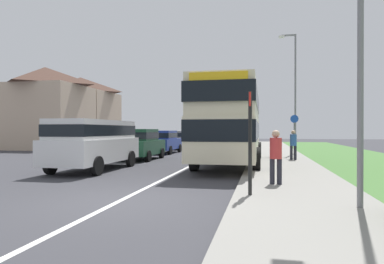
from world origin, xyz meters
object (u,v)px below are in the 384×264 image
at_px(street_lamp_mid, 294,86).
at_px(double_decker_bus, 231,120).
at_px(parked_van_white, 94,140).
at_px(cycle_route_sign, 294,134).
at_px(bus_stop_sign, 250,136).
at_px(parked_car_blue, 163,141).
at_px(pedestrian_walking_away, 293,143).
at_px(parked_car_grey, 184,139).
at_px(street_lamp_near, 354,22).
at_px(parked_car_dark_green, 140,143).
at_px(pedestrian_at_stop, 276,154).

bearing_deg(street_lamp_mid, double_decker_bus, -115.80).
bearing_deg(parked_van_white, cycle_route_sign, 37.91).
bearing_deg(bus_stop_sign, street_lamp_mid, 81.39).
distance_m(parked_car_blue, pedestrian_walking_away, 10.01).
bearing_deg(parked_car_grey, double_decker_bus, -67.60).
height_order(parked_car_grey, bus_stop_sign, bus_stop_sign).
bearing_deg(parked_car_grey, parked_van_white, -90.35).
height_order(bus_stop_sign, street_lamp_near, street_lamp_near).
distance_m(parked_van_white, cycle_route_sign, 10.94).
bearing_deg(street_lamp_mid, bus_stop_sign, -98.61).
bearing_deg(cycle_route_sign, parked_van_white, -142.09).
relative_size(parked_car_grey, street_lamp_mid, 0.53).
bearing_deg(parked_car_dark_green, bus_stop_sign, -57.04).
distance_m(bus_stop_sign, street_lamp_mid, 15.89).
height_order(pedestrian_at_stop, pedestrian_walking_away, same).
distance_m(parked_car_dark_green, street_lamp_near, 14.16).
bearing_deg(pedestrian_at_stop, cycle_route_sign, 82.03).
distance_m(parked_van_white, pedestrian_walking_away, 10.03).
xyz_separation_m(cycle_route_sign, street_lamp_near, (0.06, -12.47, 2.42)).
distance_m(parked_car_blue, cycle_route_sign, 9.56).
distance_m(parked_car_grey, bus_stop_sign, 22.01).
distance_m(double_decker_bus, cycle_route_sign, 4.77).
relative_size(pedestrian_walking_away, cycle_route_sign, 0.66).
relative_size(parked_car_dark_green, pedestrian_walking_away, 2.37).
bearing_deg(street_lamp_near, parked_car_blue, 118.41).
relative_size(bus_stop_sign, street_lamp_near, 0.39).
relative_size(parked_car_blue, pedestrian_at_stop, 2.62).
relative_size(parked_car_grey, cycle_route_sign, 1.68).
relative_size(parked_car_dark_green, pedestrian_at_stop, 2.37).
distance_m(pedestrian_at_stop, street_lamp_mid, 14.21).
bearing_deg(double_decker_bus, pedestrian_at_stop, -73.80).
bearing_deg(double_decker_bus, parked_car_grey, 112.40).
distance_m(pedestrian_at_stop, bus_stop_sign, 1.98).
height_order(parked_car_grey, street_lamp_near, street_lamp_near).
bearing_deg(bus_stop_sign, parked_van_white, 143.58).
relative_size(parked_car_blue, bus_stop_sign, 1.68).
height_order(parked_van_white, parked_car_grey, parked_van_white).
bearing_deg(cycle_route_sign, pedestrian_at_stop, -97.97).
xyz_separation_m(double_decker_bus, parked_car_blue, (-5.53, 7.26, -1.24)).
bearing_deg(cycle_route_sign, parked_car_dark_green, -169.43).
height_order(parked_car_blue, street_lamp_mid, street_lamp_mid).
bearing_deg(bus_stop_sign, street_lamp_near, -22.97).
relative_size(parked_van_white, parked_car_blue, 1.19).
xyz_separation_m(parked_car_blue, pedestrian_at_stop, (7.38, -13.62, 0.08)).
xyz_separation_m(pedestrian_at_stop, street_lamp_near, (1.43, -2.67, 2.87)).
height_order(pedestrian_at_stop, street_lamp_mid, street_lamp_mid).
relative_size(pedestrian_walking_away, bus_stop_sign, 0.64).
height_order(bus_stop_sign, street_lamp_mid, street_lamp_mid).
bearing_deg(parked_car_blue, double_decker_bus, -52.71).
bearing_deg(parked_van_white, parked_car_blue, 90.67).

